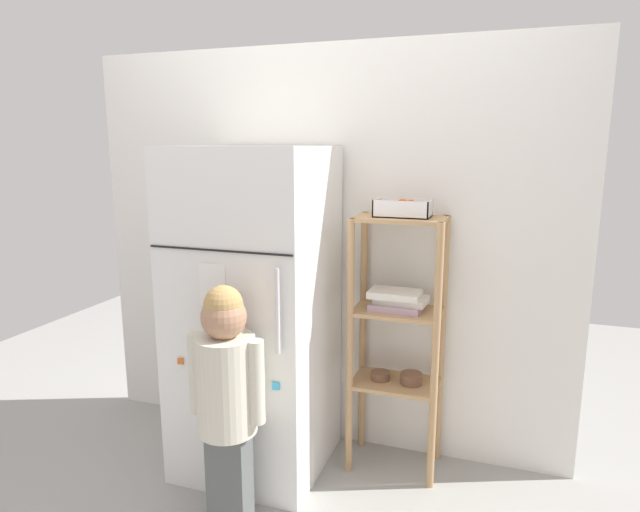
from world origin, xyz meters
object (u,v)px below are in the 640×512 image
object	(u,v)px
child_standing	(226,384)
pantry_shelf_unit	(397,324)
fruit_bin	(406,209)
refrigerator	(255,312)

from	to	relation	value
child_standing	pantry_shelf_unit	distance (m)	0.88
fruit_bin	refrigerator	bearing A→B (deg)	-164.04
child_standing	pantry_shelf_unit	bearing A→B (deg)	48.65
refrigerator	pantry_shelf_unit	xyz separation A→B (m)	(0.67, 0.19, -0.05)
child_standing	fruit_bin	distance (m)	1.12
refrigerator	pantry_shelf_unit	size ratio (longest dim) A/B	1.25
child_standing	refrigerator	bearing A→B (deg)	101.11
pantry_shelf_unit	fruit_bin	bearing A→B (deg)	30.63
child_standing	fruit_bin	bearing A→B (deg)	48.15
child_standing	pantry_shelf_unit	size ratio (longest dim) A/B	0.83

